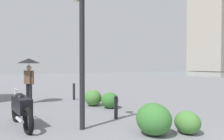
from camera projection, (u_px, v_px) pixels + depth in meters
building_highrise at (215, 23)px, 67.18m from camera, size 11.82×12.79×31.26m
lamppost at (82, 35)px, 5.46m from camera, size 0.98×0.28×3.73m
motorcycle at (21, 109)px, 5.75m from camera, size 2.17×0.40×1.06m
pedestrian at (29, 68)px, 9.32m from camera, size 1.00×1.00×2.03m
bollard_near at (116, 107)px, 6.59m from camera, size 0.13×0.13×0.74m
bollard_mid at (74, 91)px, 10.29m from camera, size 0.13×0.13×0.84m
shrub_low at (93, 98)px, 8.75m from camera, size 0.79×0.71×0.67m
shrub_round at (154, 119)px, 5.06m from camera, size 0.92×0.83×0.78m
shrub_wide at (187, 122)px, 5.15m from camera, size 0.66×0.60×0.56m
shrub_tall at (110, 100)px, 8.26m from camera, size 0.74×0.67×0.63m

